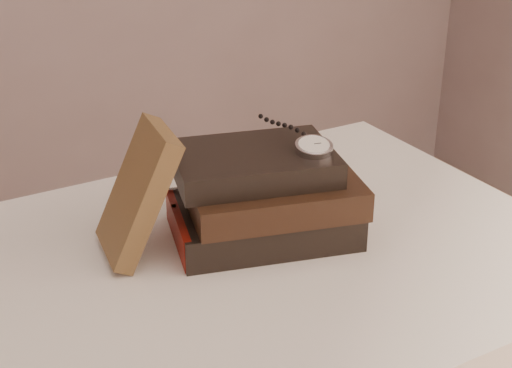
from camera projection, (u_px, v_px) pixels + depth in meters
table at (186, 333)px, 0.97m from camera, size 1.00×0.60×0.75m
book_stack at (264, 197)px, 0.99m from camera, size 0.27×0.22×0.12m
journal at (138, 193)px, 0.93m from camera, size 0.11×0.12×0.17m
pocket_watch at (311, 145)px, 0.97m from camera, size 0.06×0.15×0.02m
eyeglasses at (189, 171)px, 1.03m from camera, size 0.12×0.13×0.05m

